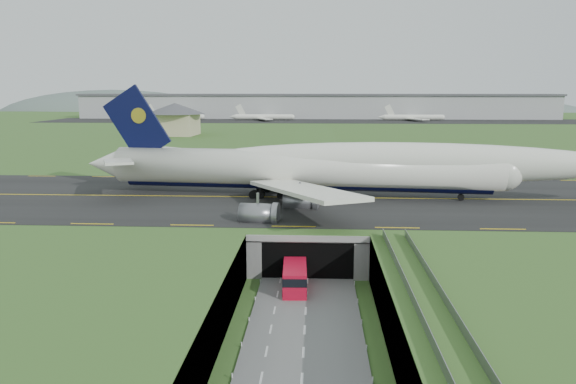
{
  "coord_description": "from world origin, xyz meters",
  "views": [
    {
      "loc": [
        1.13,
        -62.16,
        24.59
      ],
      "look_at": [
        -3.19,
        20.0,
        9.47
      ],
      "focal_mm": 35.0,
      "sensor_mm": 36.0,
      "label": 1
    }
  ],
  "objects": [
    {
      "name": "ground",
      "position": [
        0.0,
        0.0,
        0.0
      ],
      "size": [
        900.0,
        900.0,
        0.0
      ],
      "primitive_type": "plane",
      "color": "#3E5E25",
      "rests_on": "ground"
    },
    {
      "name": "airfield_deck",
      "position": [
        0.0,
        0.0,
        3.0
      ],
      "size": [
        800.0,
        800.0,
        6.0
      ],
      "primitive_type": "cube",
      "color": "gray",
      "rests_on": "ground"
    },
    {
      "name": "trench_road",
      "position": [
        0.0,
        -7.5,
        0.1
      ],
      "size": [
        12.0,
        75.0,
        0.2
      ],
      "primitive_type": "cube",
      "color": "slate",
      "rests_on": "ground"
    },
    {
      "name": "taxiway",
      "position": [
        0.0,
        33.0,
        6.09
      ],
      "size": [
        800.0,
        44.0,
        0.18
      ],
      "primitive_type": "cube",
      "color": "black",
      "rests_on": "airfield_deck"
    },
    {
      "name": "tunnel_portal",
      "position": [
        0.0,
        16.71,
        3.33
      ],
      "size": [
        17.0,
        22.3,
        6.0
      ],
      "color": "gray",
      "rests_on": "ground"
    },
    {
      "name": "guideway",
      "position": [
        11.0,
        -19.11,
        5.32
      ],
      "size": [
        3.0,
        53.0,
        7.05
      ],
      "color": "#A8A8A3",
      "rests_on": "ground"
    },
    {
      "name": "jumbo_jet",
      "position": [
        5.24,
        33.59,
        11.37
      ],
      "size": [
        93.57,
        60.12,
        19.98
      ],
      "rotation": [
        0.0,
        0.0,
        -0.1
      ],
      "color": "white",
      "rests_on": "ground"
    },
    {
      "name": "shuttle_tram",
      "position": [
        -1.49,
        3.84,
        1.73
      ],
      "size": [
        3.2,
        7.8,
        3.14
      ],
      "rotation": [
        0.0,
        0.0,
        0.03
      ],
      "color": "red",
      "rests_on": "ground"
    },
    {
      "name": "service_building",
      "position": [
        -56.5,
        163.81,
        13.76
      ],
      "size": [
        25.24,
        25.24,
        13.1
      ],
      "rotation": [
        0.0,
        0.0,
        -0.05
      ],
      "color": "#C8B990",
      "rests_on": "ground"
    },
    {
      "name": "cargo_terminal",
      "position": [
        -0.19,
        299.41,
        13.96
      ],
      "size": [
        320.0,
        67.0,
        15.6
      ],
      "color": "#B2B2B2",
      "rests_on": "ground"
    },
    {
      "name": "distant_hills",
      "position": [
        64.38,
        430.0,
        -4.0
      ],
      "size": [
        700.0,
        91.0,
        60.0
      ],
      "color": "#51625C",
      "rests_on": "ground"
    }
  ]
}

